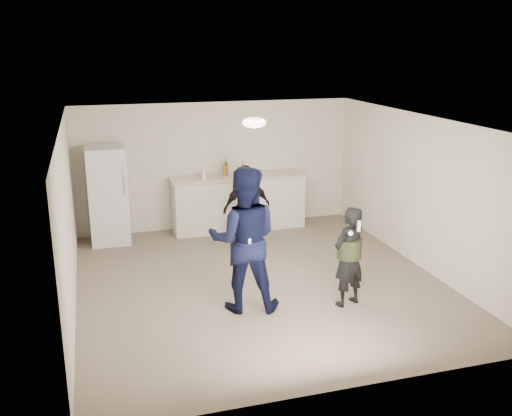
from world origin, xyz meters
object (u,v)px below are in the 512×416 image
object	(u,v)px
counter	(239,203)
man	(244,240)
spectator	(247,208)
shaker	(203,174)
woman	(349,257)
fridge	(108,195)

from	to	relation	value
counter	man	bearing A→B (deg)	-103.65
man	spectator	size ratio (longest dim) A/B	1.31
shaker	man	world-z (taller)	man
woman	fridge	bearing A→B (deg)	-70.02
fridge	shaker	xyz separation A→B (m)	(1.80, 0.07, 0.28)
fridge	woman	bearing A→B (deg)	-50.01
counter	spectator	world-z (taller)	spectator
man	woman	distance (m)	1.50
counter	woman	distance (m)	3.82
fridge	spectator	size ratio (longest dim) A/B	1.16
counter	shaker	world-z (taller)	shaker
man	spectator	world-z (taller)	man
counter	fridge	world-z (taller)	fridge
shaker	man	size ratio (longest dim) A/B	0.08
fridge	spectator	world-z (taller)	fridge
counter	woman	world-z (taller)	woman
fridge	woman	xyz separation A→B (m)	(3.10, -3.70, -0.18)
fridge	shaker	bearing A→B (deg)	2.19
fridge	man	xyz separation A→B (m)	(1.67, -3.39, 0.11)
woman	spectator	distance (m)	2.71
counter	fridge	xyz separation A→B (m)	(-2.51, -0.07, 0.38)
shaker	woman	xyz separation A→B (m)	(1.30, -3.77, -0.45)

